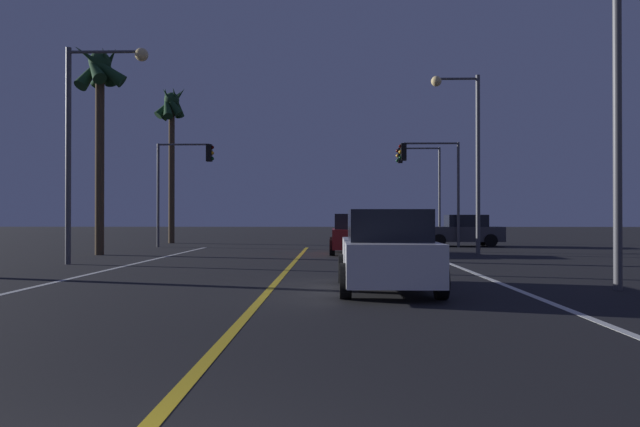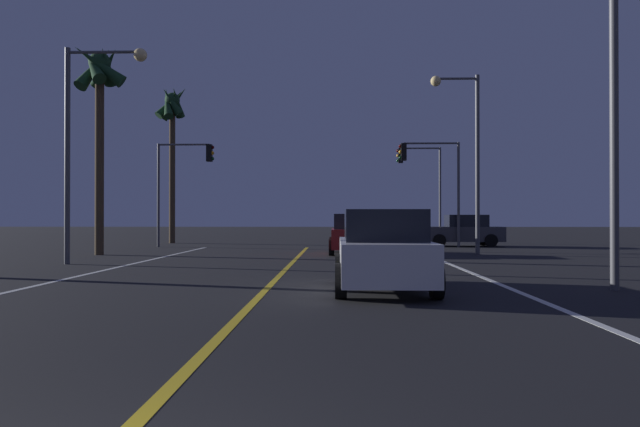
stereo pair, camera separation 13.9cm
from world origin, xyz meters
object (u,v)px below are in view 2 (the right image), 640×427
object	(u,v)px
street_lamp_right_near	(592,36)
street_lamp_left_mid	(88,123)
palm_tree_left_far	(172,117)
car_ahead_far	(353,235)
car_crossing_side	(463,231)
traffic_light_far_right	(420,173)
car_lead_same_lane	(383,252)
traffic_light_near_right	(430,169)
traffic_light_near_left	(185,170)
palm_tree_left_mid	(99,85)
street_lamp_right_far	(466,140)

from	to	relation	value
street_lamp_right_near	street_lamp_left_mid	bearing A→B (deg)	-26.03
palm_tree_left_far	car_ahead_far	bearing A→B (deg)	-44.33
car_crossing_side	street_lamp_left_mid	world-z (taller)	street_lamp_left_mid
traffic_light_far_right	street_lamp_right_near	distance (m)	23.92
car_lead_same_lane	traffic_light_far_right	distance (m)	24.72
car_lead_same_lane	street_lamp_right_near	size ratio (longest dim) A/B	0.50
car_crossing_side	car_lead_same_lane	world-z (taller)	same
traffic_light_near_right	traffic_light_far_right	distance (m)	5.51
traffic_light_near_left	traffic_light_far_right	size ratio (longest dim) A/B	0.93
car_lead_same_lane	traffic_light_far_right	size ratio (longest dim) A/B	0.73
palm_tree_left_mid	street_lamp_right_far	bearing A→B (deg)	2.19
street_lamp_right_near	street_lamp_left_mid	world-z (taller)	street_lamp_right_near
traffic_light_near_right	palm_tree_left_far	size ratio (longest dim) A/B	0.57
traffic_light_near_right	palm_tree_left_far	world-z (taller)	palm_tree_left_far
car_lead_same_lane	traffic_light_near_left	world-z (taller)	traffic_light_near_left
palm_tree_left_far	traffic_light_near_left	bearing A→B (deg)	-66.93
car_crossing_side	car_ahead_far	bearing A→B (deg)	48.41
traffic_light_near_left	street_lamp_left_mid	world-z (taller)	street_lamp_left_mid
street_lamp_left_mid	palm_tree_left_mid	distance (m)	5.69
car_ahead_far	street_lamp_right_near	bearing A→B (deg)	-159.49
car_crossing_side	car_lead_same_lane	xyz separation A→B (m)	(-5.86, -19.78, 0.00)
car_lead_same_lane	traffic_light_near_right	world-z (taller)	traffic_light_near_right
street_lamp_left_mid	street_lamp_right_far	bearing A→B (deg)	21.99
car_crossing_side	street_lamp_right_near	distance (m)	20.14
car_crossing_side	traffic_light_near_right	size ratio (longest dim) A/B	0.78
street_lamp_right_far	palm_tree_left_far	world-z (taller)	palm_tree_left_far
street_lamp_right_near	street_lamp_right_far	xyz separation A→B (m)	(-0.02, 12.17, -0.61)
car_lead_same_lane	street_lamp_right_far	world-z (taller)	street_lamp_right_far
car_lead_same_lane	street_lamp_right_far	distance (m)	13.75
street_lamp_right_near	car_crossing_side	bearing A→B (deg)	-94.10
car_crossing_side	traffic_light_near_right	distance (m)	3.96
traffic_light_near_right	palm_tree_left_mid	size ratio (longest dim) A/B	0.61
car_lead_same_lane	street_lamp_right_near	xyz separation A→B (m)	(4.46, 0.22, 4.58)
car_crossing_side	palm_tree_left_mid	world-z (taller)	palm_tree_left_mid
traffic_light_near_left	street_lamp_right_near	distance (m)	22.82
palm_tree_left_mid	traffic_light_near_right	bearing A→B (deg)	24.83
traffic_light_near_right	traffic_light_far_right	world-z (taller)	traffic_light_far_right
traffic_light_near_left	palm_tree_left_mid	bearing A→B (deg)	-105.07
traffic_light_far_right	street_lamp_left_mid	xyz separation A→B (m)	(-13.37, -17.23, 0.35)
street_lamp_right_far	traffic_light_far_right	bearing A→B (deg)	-88.71
traffic_light_near_left	street_lamp_left_mid	distance (m)	11.75
car_ahead_far	car_lead_same_lane	xyz separation A→B (m)	(0.27, -12.87, 0.00)
traffic_light_far_right	palm_tree_left_far	world-z (taller)	palm_tree_left_far
car_ahead_far	street_lamp_right_far	world-z (taller)	street_lamp_right_far
car_crossing_side	traffic_light_far_right	xyz separation A→B (m)	(-1.68, 4.33, 3.49)
car_crossing_side	traffic_light_near_right	world-z (taller)	traffic_light_near_right
car_ahead_far	palm_tree_left_far	world-z (taller)	palm_tree_left_far
traffic_light_near_right	traffic_light_near_left	bearing A→B (deg)	-0.00
traffic_light_far_right	street_lamp_right_near	xyz separation A→B (m)	(0.28, -23.90, 1.10)
car_ahead_far	traffic_light_far_right	size ratio (longest dim) A/B	0.73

